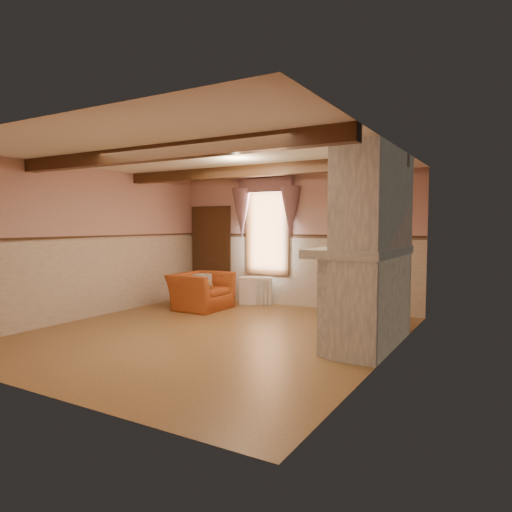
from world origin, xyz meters
The scene contains 26 objects.
floor centered at (0.00, 0.00, 0.00)m, with size 5.50×6.00×0.01m, color brown.
ceiling centered at (0.00, 0.00, 2.80)m, with size 5.50×6.00×0.01m, color silver.
wall_back centered at (0.00, 3.00, 1.40)m, with size 5.50×0.02×2.80m, color tan.
wall_front centered at (0.00, -3.00, 1.40)m, with size 5.50×0.02×2.80m, color tan.
wall_left centered at (-2.75, 0.00, 1.40)m, with size 0.02×6.00×2.80m, color tan.
wall_right centered at (2.75, 0.00, 1.40)m, with size 0.02×6.00×2.80m, color tan.
wainscot centered at (0.00, 0.00, 0.75)m, with size 5.50×6.00×1.50m, color beige, non-canonical shape.
chair_rail centered at (0.00, 0.00, 1.50)m, with size 5.50×6.00×0.08m, color black, non-canonical shape.
firebox centered at (2.00, 0.60, 0.45)m, with size 0.20×0.95×0.90m, color black.
armchair centered at (-1.45, 1.67, 0.37)m, with size 1.15×1.00×0.75m, color #994219.
side_table centered at (-1.30, 1.44, 0.28)m, with size 0.51×0.51×0.55m, color brown.
book_stack centered at (-1.28, 1.47, 0.65)m, with size 0.26×0.32×0.20m, color #B7AD8C.
radiator centered at (-0.74, 2.70, 0.30)m, with size 0.70×0.18×0.60m, color white.
bowl centered at (2.24, 0.39, 1.46)m, with size 0.35×0.35×0.09m, color brown.
mantel_clock centered at (2.24, 1.29, 1.52)m, with size 0.14×0.24×0.20m, color black.
oil_lamp centered at (2.24, 1.07, 1.56)m, with size 0.11×0.11×0.28m, color gold.
candle_red centered at (2.24, 0.10, 1.50)m, with size 0.06×0.06×0.16m, color #9D2813.
jar_yellow centered at (2.24, 0.28, 1.48)m, with size 0.06×0.06×0.12m, color yellow.
fireplace centered at (2.42, 0.60, 1.40)m, with size 0.85×2.00×2.80m, color gray.
mantel centered at (2.24, 0.60, 1.36)m, with size 1.05×2.05×0.12m, color gray.
overmantel_mirror centered at (2.06, 0.60, 1.97)m, with size 0.06×1.44×1.04m, color silver.
door centered at (-2.10, 2.94, 1.05)m, with size 1.10×0.10×2.10m, color black.
window centered at (-0.60, 2.97, 1.65)m, with size 1.06×0.08×2.02m, color white.
window_drapes centered at (-0.60, 2.88, 2.25)m, with size 1.30×0.14×1.40m, color gray.
ceiling_beam_front centered at (0.00, -1.20, 2.70)m, with size 5.50×0.18×0.20m, color black.
ceiling_beam_back centered at (0.00, 1.20, 2.70)m, with size 5.50×0.18×0.20m, color black.
Camera 1 is at (4.21, -5.86, 1.75)m, focal length 32.00 mm.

